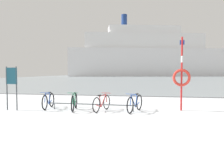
% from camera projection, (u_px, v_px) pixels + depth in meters
% --- Properties ---
extents(ground, '(80.00, 132.00, 0.08)m').
position_uv_depth(ground, '(148.00, 79.00, 59.72)').
color(ground, silver).
extents(bike_rack, '(4.15, 0.21, 0.31)m').
position_uv_depth(bike_rack, '(92.00, 105.00, 10.50)').
color(bike_rack, '#4C5156').
rests_on(bike_rack, ground).
extents(bicycle_0, '(0.46, 1.65, 0.81)m').
position_uv_depth(bicycle_0, '(48.00, 101.00, 11.09)').
color(bicycle_0, black).
rests_on(bicycle_0, ground).
extents(bicycle_1, '(0.52, 1.73, 0.84)m').
position_uv_depth(bicycle_1, '(74.00, 102.00, 10.58)').
color(bicycle_1, black).
rests_on(bicycle_1, ground).
extents(bicycle_2, '(0.57, 1.60, 0.78)m').
position_uv_depth(bicycle_2, '(102.00, 103.00, 10.38)').
color(bicycle_2, black).
rests_on(bicycle_2, ground).
extents(bicycle_3, '(0.64, 1.74, 0.83)m').
position_uv_depth(bicycle_3, '(135.00, 103.00, 10.15)').
color(bicycle_3, black).
rests_on(bicycle_3, ground).
extents(info_sign, '(0.55, 0.06, 2.00)m').
position_uv_depth(info_sign, '(12.00, 81.00, 10.52)').
color(info_sign, '#33383D').
rests_on(info_sign, ground).
extents(rescue_post, '(0.80, 0.12, 3.32)m').
position_uv_depth(rescue_post, '(182.00, 76.00, 10.42)').
color(rescue_post, red).
rests_on(rescue_post, ground).
extents(ferry_ship, '(61.01, 26.58, 23.60)m').
position_uv_depth(ferry_ship, '(146.00, 56.00, 89.98)').
color(ferry_ship, white).
rests_on(ferry_ship, ground).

